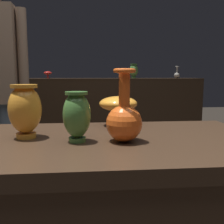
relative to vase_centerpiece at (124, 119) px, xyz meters
name	(u,v)px	position (x,y,z in m)	size (l,w,h in m)	color
back_display_shelf	(92,119)	(-0.08, 2.25, -0.38)	(2.60, 0.40, 0.99)	black
vase_centerpiece	(124,119)	(0.00, 0.00, 0.00)	(0.13, 0.13, 0.25)	#E55B1E
vase_tall_behind	(77,115)	(-0.16, 0.01, 0.01)	(0.10, 0.10, 0.17)	#477A38
vase_left_accent	(25,109)	(-0.35, 0.08, 0.03)	(0.12, 0.12, 0.19)	orange
vase_right_accent	(118,104)	(0.01, 0.29, 0.02)	(0.17, 0.17, 0.13)	orange
shelf_vase_right	(134,70)	(0.44, 2.32, 0.21)	(0.11, 0.11, 0.18)	#477A38
shelf_vase_left	(48,73)	(-0.60, 2.29, 0.17)	(0.09, 0.09, 0.08)	red
shelf_vase_far_right	(177,74)	(0.96, 2.24, 0.16)	(0.07, 0.07, 0.14)	gray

